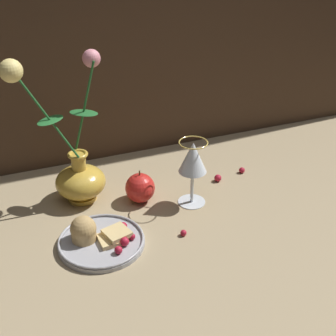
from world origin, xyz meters
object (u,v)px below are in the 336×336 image
(vase, at_px, (76,168))
(apple_beside_vase, at_px, (140,188))
(wine_glass, at_px, (193,160))
(plate_with_pastries, at_px, (97,238))

(vase, relative_size, apple_beside_vase, 4.39)
(vase, height_order, wine_glass, vase)
(vase, xyz_separation_m, wine_glass, (0.25, -0.12, 0.03))
(plate_with_pastries, relative_size, apple_beside_vase, 2.20)
(wine_glass, bearing_deg, apple_beside_vase, 154.81)
(wine_glass, distance_m, apple_beside_vase, 0.15)
(vase, bearing_deg, plate_with_pastries, -90.45)
(vase, relative_size, wine_glass, 2.25)
(plate_with_pastries, bearing_deg, wine_glass, 15.81)
(vase, distance_m, plate_with_pastries, 0.20)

